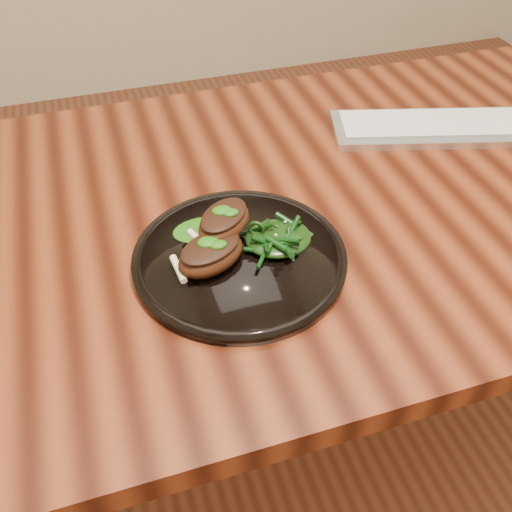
{
  "coord_description": "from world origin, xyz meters",
  "views": [
    {
      "loc": [
        -0.31,
        -0.68,
        1.3
      ],
      "look_at": [
        -0.14,
        -0.15,
        0.78
      ],
      "focal_mm": 40.0,
      "sensor_mm": 36.0,
      "label": 1
    }
  ],
  "objects_px": {
    "lamb_chop_front": "(210,254)",
    "keyboard": "(446,127)",
    "desk": "(309,232)",
    "plate": "(240,258)",
    "greens_heap": "(279,235)"
  },
  "relations": [
    {
      "from": "desk",
      "to": "lamb_chop_front",
      "type": "distance_m",
      "value": 0.27
    },
    {
      "from": "lamb_chop_front",
      "to": "keyboard",
      "type": "xyz_separation_m",
      "value": [
        0.51,
        0.24,
        -0.03
      ]
    },
    {
      "from": "lamb_chop_front",
      "to": "keyboard",
      "type": "distance_m",
      "value": 0.56
    },
    {
      "from": "desk",
      "to": "plate",
      "type": "distance_m",
      "value": 0.22
    },
    {
      "from": "greens_heap",
      "to": "plate",
      "type": "bearing_deg",
      "value": -174.81
    },
    {
      "from": "keyboard",
      "to": "lamb_chop_front",
      "type": "bearing_deg",
      "value": -154.89
    },
    {
      "from": "plate",
      "to": "greens_heap",
      "type": "height_order",
      "value": "greens_heap"
    },
    {
      "from": "lamb_chop_front",
      "to": "greens_heap",
      "type": "distance_m",
      "value": 0.1
    },
    {
      "from": "desk",
      "to": "lamb_chop_front",
      "type": "relative_size",
      "value": 13.62
    },
    {
      "from": "lamb_chop_front",
      "to": "keyboard",
      "type": "bearing_deg",
      "value": 25.11
    },
    {
      "from": "plate",
      "to": "lamb_chop_front",
      "type": "distance_m",
      "value": 0.05
    },
    {
      "from": "desk",
      "to": "plate",
      "type": "xyz_separation_m",
      "value": [
        -0.16,
        -0.12,
        0.09
      ]
    },
    {
      "from": "lamb_chop_front",
      "to": "greens_heap",
      "type": "xyz_separation_m",
      "value": [
        0.1,
        0.02,
        -0.01
      ]
    },
    {
      "from": "plate",
      "to": "keyboard",
      "type": "xyz_separation_m",
      "value": [
        0.47,
        0.23,
        -0.0
      ]
    },
    {
      "from": "plate",
      "to": "lamb_chop_front",
      "type": "bearing_deg",
      "value": -166.08
    }
  ]
}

